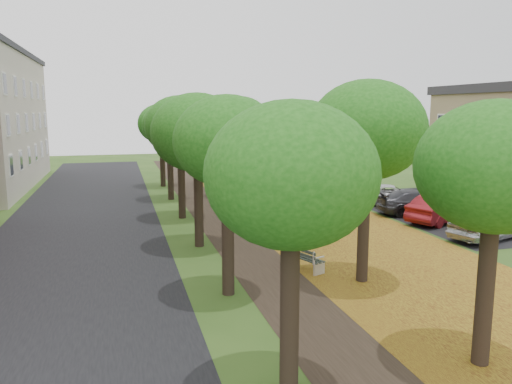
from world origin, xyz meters
TOP-DOWN VIEW (x-y plane):
  - ground at (0.00, 0.00)m, footprint 120.00×120.00m
  - street_asphalt at (-7.50, 15.00)m, footprint 8.00×70.00m
  - footpath at (0.00, 15.00)m, footprint 3.20×70.00m
  - leaf_verge at (5.00, 15.00)m, footprint 7.50×70.00m
  - parking_lot at (13.50, 16.00)m, footprint 9.00×16.00m
  - tree_row_west at (-2.20, 15.00)m, footprint 3.72×33.72m
  - tree_row_east at (2.60, 15.00)m, footprint 3.72×33.72m
  - bench at (1.02, 7.75)m, footprint 1.18×1.94m
  - car_silver at (11.00, 9.65)m, footprint 4.86×3.11m
  - car_red at (11.00, 13.24)m, footprint 4.84×3.32m
  - car_grey at (11.00, 15.27)m, footprint 5.14×2.84m
  - car_white at (11.00, 18.43)m, footprint 4.96×3.67m

SIDE VIEW (x-z plane):
  - ground at x=0.00m, z-range 0.00..0.00m
  - street_asphalt at x=-7.50m, z-range 0.00..0.01m
  - parking_lot at x=13.50m, z-range 0.00..0.01m
  - footpath at x=0.00m, z-range 0.00..0.01m
  - leaf_verge at x=5.00m, z-range 0.00..0.01m
  - bench at x=1.02m, z-range 0.02..0.90m
  - car_white at x=11.00m, z-range 0.00..1.25m
  - car_grey at x=11.00m, z-range 0.00..1.41m
  - car_red at x=11.00m, z-range 0.00..1.51m
  - car_silver at x=11.00m, z-range 0.00..1.54m
  - tree_row_west at x=-2.20m, z-range 1.66..8.21m
  - tree_row_east at x=2.60m, z-range 1.66..8.21m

